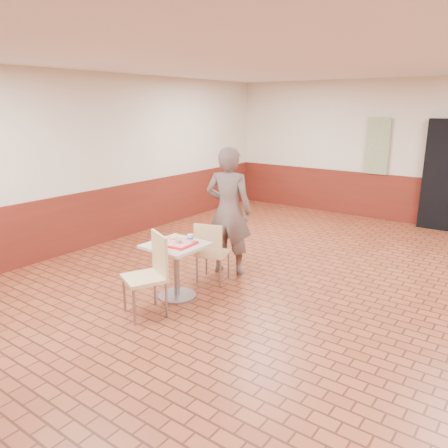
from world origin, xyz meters
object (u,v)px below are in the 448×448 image
Objects in this scene: paper_cup at (190,238)px; ring_donut at (173,237)px; chair_main_back at (211,250)px; customer at (229,211)px; long_john_donut at (178,241)px; serving_tray at (176,243)px; chair_main_front at (150,270)px; main_table at (176,262)px.

ring_donut is at bearing -176.30° from paper_cup.
chair_main_back is 8.85× the size of paper_cup.
customer is 12.85× the size of long_john_donut.
chair_main_front is at bearing -82.30° from serving_tray.
serving_tray is (-0.00, -0.00, 0.25)m from main_table.
customer is 1.14m from long_john_donut.
paper_cup reaches higher than serving_tray.
customer is at bearing 97.58° from paper_cup.
chair_main_front is 9.22× the size of ring_donut.
serving_tray is 0.06m from long_john_donut.
customer is 19.01× the size of paper_cup.
chair_main_front is (0.07, -0.53, 0.06)m from main_table.
customer is at bearing 91.10° from long_john_donut.
main_table is 0.65m from chair_main_back.
main_table is 7.33× the size of paper_cup.
main_table is 0.74× the size of chair_main_front.
serving_tray is at bearing -147.19° from paper_cup.
serving_tray is at bearing 71.80° from customer.
chair_main_front reaches higher than paper_cup.
ring_donut is 0.73× the size of long_john_donut.
serving_tray reaches higher than main_table.
long_john_donut is at bearing 117.74° from chair_main_front.
customer reaches higher than long_john_donut.
chair_main_back is at bearing 84.21° from serving_tray.
long_john_donut is at bearing 0.50° from main_table.
serving_tray is at bearing -179.50° from long_john_donut.
main_table is 4.96× the size of long_john_donut.
chair_main_front is 0.57m from serving_tray.
main_table is 1.56× the size of serving_tray.
chair_main_back is 0.64m from paper_cup.
main_table is at bearing 56.31° from serving_tray.
serving_tray is 0.15m from ring_donut.
chair_main_back is at bearing 88.17° from long_john_donut.
chair_main_back is at bearing 115.16° from chair_main_front.
chair_main_front reaches higher than chair_main_back.
ring_donut is at bearing 143.21° from serving_tray.
chair_main_back is 0.66m from ring_donut.
serving_tray is at bearing 122.59° from chair_main_front.
customer is at bearing 88.82° from serving_tray.
ring_donut reaches higher than main_table.
chair_main_back is at bearing 72.26° from ring_donut.
chair_main_back is 0.66m from customer.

